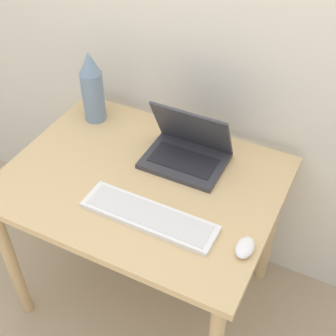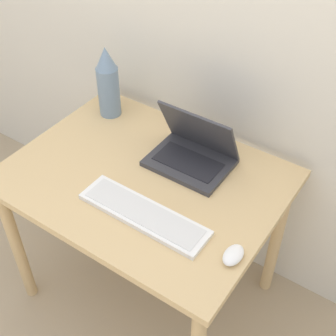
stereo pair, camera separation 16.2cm
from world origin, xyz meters
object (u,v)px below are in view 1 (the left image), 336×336
keyboard (149,216)px  vase (92,87)px  mouse (245,247)px  laptop (187,149)px

keyboard → vase: vase is taller
mouse → laptop: bearing=137.4°
keyboard → mouse: mouse is taller
mouse → vase: size_ratio=0.29×
keyboard → vase: 0.65m
laptop → vase: 0.48m
keyboard → vase: bearing=139.6°
keyboard → vase: (-0.48, 0.41, 0.14)m
laptop → vase: bearing=171.2°
keyboard → mouse: size_ratio=5.21×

